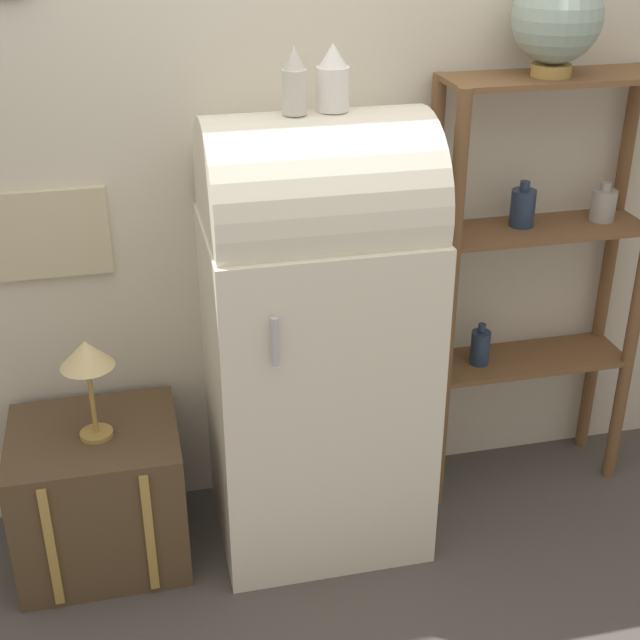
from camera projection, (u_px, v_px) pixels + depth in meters
The scene contains 9 objects.
ground_plane at pixel (332, 567), 3.17m from camera, with size 12.00×12.00×0.00m, color #4C4742.
wall_back at pixel (294, 152), 3.06m from camera, with size 7.00×0.09×2.70m.
refrigerator at pixel (317, 334), 3.02m from camera, with size 0.72×0.64×1.56m.
suitcase_trunk at pixel (100, 494), 3.12m from camera, with size 0.57×0.51×0.52m.
shelf_unit at pixel (536, 265), 3.27m from camera, with size 0.79×0.28×1.61m.
globe at pixel (557, 18), 2.86m from camera, with size 0.29×0.29×0.33m.
vase_left at pixel (294, 82), 2.61m from camera, with size 0.07×0.07×0.20m.
vase_center at pixel (333, 79), 2.66m from camera, with size 0.10×0.10×0.20m.
desk_lamp at pixel (87, 360), 2.86m from camera, with size 0.18×0.18×0.36m.
Camera 1 is at (-0.59, -2.36, 2.20)m, focal length 50.00 mm.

